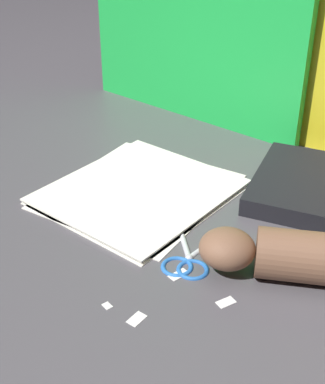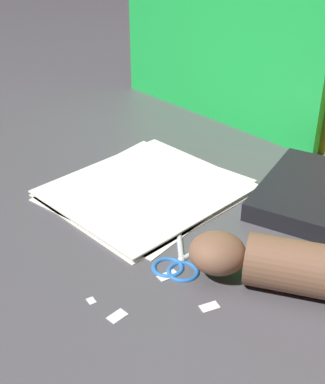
{
  "view_description": "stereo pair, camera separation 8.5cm",
  "coord_description": "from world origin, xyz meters",
  "px_view_note": "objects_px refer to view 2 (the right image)",
  "views": [
    {
      "loc": [
        0.41,
        -0.64,
        0.49
      ],
      "look_at": [
        -0.0,
        -0.03,
        0.06
      ],
      "focal_mm": 50.0,
      "sensor_mm": 36.0,
      "label": 1
    },
    {
      "loc": [
        0.48,
        -0.59,
        0.49
      ],
      "look_at": [
        -0.0,
        -0.03,
        0.06
      ],
      "focal_mm": 50.0,
      "sensor_mm": 36.0,
      "label": 2
    }
  ],
  "objects_px": {
    "scissors": "(181,259)",
    "hand_forearm": "(295,267)",
    "book_closed": "(310,192)",
    "paper_stack": "(146,190)"
  },
  "relations": [
    {
      "from": "scissors",
      "to": "hand_forearm",
      "type": "relative_size",
      "value": 0.53
    },
    {
      "from": "scissors",
      "to": "paper_stack",
      "type": "bearing_deg",
      "value": 146.5
    },
    {
      "from": "book_closed",
      "to": "hand_forearm",
      "type": "bearing_deg",
      "value": -67.89
    },
    {
      "from": "book_closed",
      "to": "hand_forearm",
      "type": "relative_size",
      "value": 0.93
    },
    {
      "from": "paper_stack",
      "to": "hand_forearm",
      "type": "relative_size",
      "value": 1.17
    },
    {
      "from": "book_closed",
      "to": "paper_stack",
      "type": "bearing_deg",
      "value": -144.97
    },
    {
      "from": "book_closed",
      "to": "scissors",
      "type": "height_order",
      "value": "book_closed"
    },
    {
      "from": "paper_stack",
      "to": "scissors",
      "type": "bearing_deg",
      "value": -33.5
    },
    {
      "from": "paper_stack",
      "to": "book_closed",
      "type": "relative_size",
      "value": 1.27
    },
    {
      "from": "hand_forearm",
      "to": "book_closed",
      "type": "bearing_deg",
      "value": 112.11
    }
  ]
}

